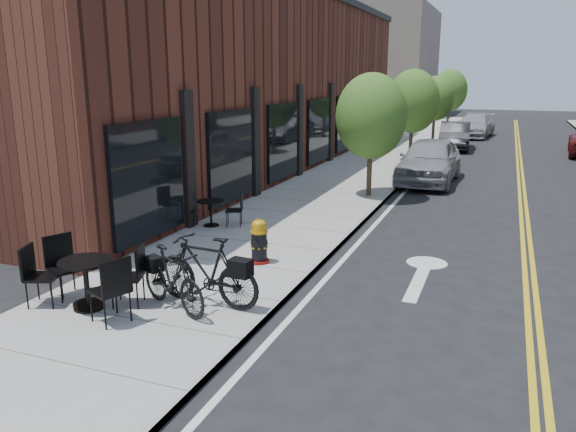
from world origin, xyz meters
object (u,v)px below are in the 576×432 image
at_px(bistro_set_b, 85,275).
at_px(parked_car_c, 474,126).
at_px(fire_hydrant, 259,242).
at_px(bicycle_right, 173,279).
at_px(parked_car_b, 455,136).
at_px(bistro_set_a, 87,277).
at_px(bistro_set_c, 211,209).
at_px(bicycle_left, 206,270).
at_px(parked_car_a, 429,160).

xyz_separation_m(bistro_set_b, parked_car_c, (4.38, 30.64, 0.08)).
bearing_deg(bistro_set_b, fire_hydrant, 38.42).
xyz_separation_m(fire_hydrant, bicycle_right, (-0.34, -2.67, 0.08)).
bearing_deg(parked_car_b, bistro_set_b, -102.90).
xyz_separation_m(bistro_set_a, parked_car_b, (3.64, 24.13, 0.05)).
xyz_separation_m(bistro_set_c, parked_car_b, (4.27, 18.82, 0.16)).
relative_size(bicycle_right, parked_car_b, 0.40).
relative_size(fire_hydrant, bistro_set_a, 0.46).
distance_m(bicycle_left, bistro_set_b, 2.01).
distance_m(fire_hydrant, parked_car_c, 27.74).
xyz_separation_m(bicycle_left, bistro_set_a, (-1.73, -0.85, -0.06)).
height_order(bistro_set_c, parked_car_a, parked_car_a).
bearing_deg(bicycle_right, parked_car_a, 15.30).
xyz_separation_m(bicycle_left, bicycle_right, (-0.40, -0.38, -0.08)).
bearing_deg(parked_car_a, bicycle_right, -98.24).
relative_size(bistro_set_a, bistro_set_c, 1.25).
height_order(fire_hydrant, parked_car_a, parked_car_a).
bearing_deg(parked_car_c, bicycle_right, -89.07).
height_order(parked_car_b, parked_car_c, parked_car_c).
bearing_deg(parked_car_b, parked_car_a, -93.99).
height_order(bistro_set_a, parked_car_b, parked_car_b).
bearing_deg(parked_car_c, bistro_set_b, -91.71).
relative_size(fire_hydrant, bistro_set_b, 0.48).
xyz_separation_m(fire_hydrant, bicycle_left, (0.06, -2.29, 0.16)).
relative_size(fire_hydrant, bistro_set_c, 0.58).
bearing_deg(bistro_set_a, bistro_set_b, 161.15).
relative_size(bistro_set_b, bistro_set_c, 1.19).
relative_size(bistro_set_b, parked_car_b, 0.45).
bearing_deg(bicycle_left, bicycle_right, -41.80).
xyz_separation_m(bicycle_left, bistro_set_c, (-2.37, 4.47, -0.17)).
relative_size(parked_car_a, parked_car_c, 0.98).
distance_m(bistro_set_c, parked_car_b, 19.30).
bearing_deg(parked_car_a, bistro_set_c, -114.88).
bearing_deg(bistro_set_c, parked_car_b, 56.63).
bearing_deg(bistro_set_c, bistro_set_a, -103.72).
relative_size(bistro_set_b, parked_car_a, 0.40).
xyz_separation_m(bistro_set_b, bistro_set_c, (-0.51, 5.20, -0.08)).
bearing_deg(fire_hydrant, bistro_set_c, 115.30).
height_order(bistro_set_a, bistro_set_b, bistro_set_a).
relative_size(fire_hydrant, parked_car_c, 0.19).
distance_m(fire_hydrant, bistro_set_b, 3.52).
xyz_separation_m(fire_hydrant, parked_car_c, (2.58, 27.62, 0.15)).
bearing_deg(bistro_set_b, bistro_set_c, 74.77).
distance_m(bistro_set_a, parked_car_b, 24.41).
relative_size(bicycle_left, parked_car_c, 0.40).
bearing_deg(parked_car_b, bistro_set_c, -106.79).
bearing_deg(parked_car_b, bicycle_right, -99.55).
xyz_separation_m(bicycle_left, parked_car_a, (1.90, 13.11, 0.10)).
distance_m(bicycle_left, bistro_set_c, 5.06).
distance_m(bicycle_right, parked_car_a, 13.69).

